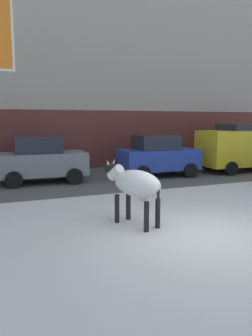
% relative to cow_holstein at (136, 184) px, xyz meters
% --- Properties ---
extents(ground_plane, '(120.00, 120.00, 0.00)m').
position_rel_cow_holstein_xyz_m(ground_plane, '(1.12, -1.35, -1.00)').
color(ground_plane, silver).
extents(road_strip, '(60.00, 5.60, 0.01)m').
position_rel_cow_holstein_xyz_m(road_strip, '(1.12, 6.28, -1.00)').
color(road_strip, '#514F4C').
rests_on(road_strip, ground).
extents(building_facade, '(44.00, 6.10, 13.00)m').
position_rel_cow_holstein_xyz_m(building_facade, '(1.12, 11.90, 5.48)').
color(building_facade, '#A39989').
rests_on(building_facade, ground).
extents(cow_holstein, '(1.08, 1.91, 1.54)m').
position_rel_cow_holstein_xyz_m(cow_holstein, '(0.00, 0.00, 0.00)').
color(cow_holstein, silver).
rests_on(cow_holstein, ground).
extents(car_grey_hatchback, '(3.56, 2.02, 1.86)m').
position_rel_cow_holstein_xyz_m(car_grey_hatchback, '(-1.23, 6.56, -0.07)').
color(car_grey_hatchback, slate).
rests_on(car_grey_hatchback, ground).
extents(car_blue_hatchback, '(3.56, 2.02, 1.86)m').
position_rel_cow_holstein_xyz_m(car_blue_hatchback, '(3.87, 6.13, -0.07)').
color(car_blue_hatchback, '#233D9E').
rests_on(car_blue_hatchback, ground).
extents(car_yellow_van, '(4.66, 2.24, 2.32)m').
position_rel_cow_holstein_xyz_m(car_yellow_van, '(8.63, 5.92, 0.24)').
color(car_yellow_van, gold).
rests_on(car_yellow_van, ground).
extents(pedestrian_by_cars, '(0.36, 0.24, 1.73)m').
position_rel_cow_holstein_xyz_m(pedestrian_by_cars, '(-1.00, 9.65, -0.12)').
color(pedestrian_by_cars, '#282833').
rests_on(pedestrian_by_cars, ground).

